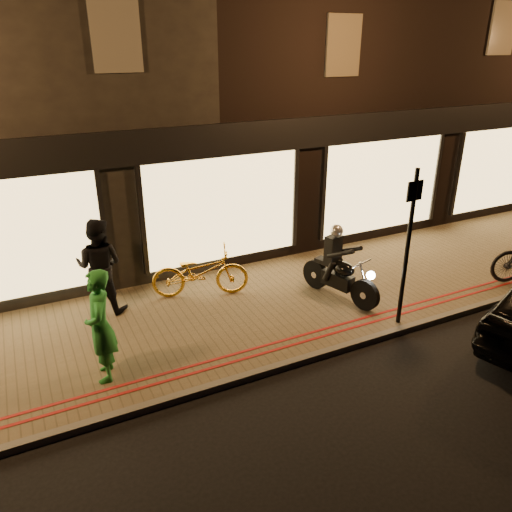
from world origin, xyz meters
The scene contains 10 objects.
ground centered at (0.00, 0.00, 0.00)m, with size 90.00×90.00×0.00m, color black.
sidewalk centered at (0.00, 2.00, 0.06)m, with size 50.00×4.00×0.12m, color brown.
kerb_stone centered at (0.00, 0.05, 0.06)m, with size 50.00×0.14×0.12m, color #59544C.
red_kerb_lines centered at (0.00, 0.55, 0.12)m, with size 50.00×0.26×0.01m.
building_row centered at (0.00, 8.99, 4.25)m, with size 48.00×10.11×8.50m.
motorcycle centered at (1.58, 1.61, 0.73)m, with size 0.76×1.90×1.59m.
sign_post centered at (2.05, 0.25, 1.80)m, with size 0.35×0.09×3.00m.
bicycle_gold centered at (-0.96, 2.98, 0.65)m, with size 0.70×2.02×1.06m, color gold.
person_green centered at (-3.30, 1.00, 1.05)m, with size 0.68×0.45×1.87m, color #207A2B.
person_dark centered at (-2.92, 3.23, 1.08)m, with size 0.93×0.73×1.92m, color black.
Camera 1 is at (-4.08, -6.00, 5.09)m, focal length 35.00 mm.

